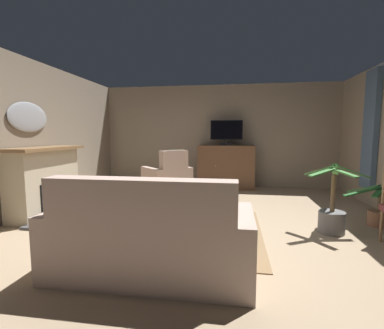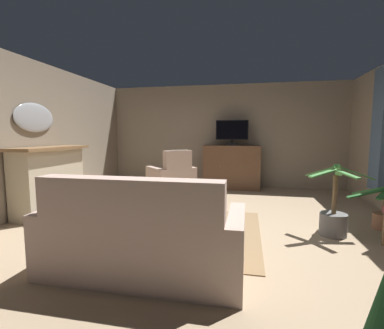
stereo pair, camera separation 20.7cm
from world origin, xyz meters
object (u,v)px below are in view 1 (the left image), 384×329
at_px(wall_mirror_oval, 29,117).
at_px(tv_cabinet, 226,168).
at_px(potted_plant_on_hearth_side, 332,217).
at_px(potted_plant_small_fern_corner, 378,213).
at_px(fireplace, 46,183).
at_px(armchair_near_window, 168,181).
at_px(coffee_table, 163,204).
at_px(tv_remote, 158,201).
at_px(cat, 118,208).
at_px(television, 226,132).
at_px(sofa_floral, 150,243).

bearing_deg(wall_mirror_oval, tv_cabinet, 40.73).
relative_size(potted_plant_on_hearth_side, potted_plant_small_fern_corner, 0.97).
bearing_deg(tv_cabinet, fireplace, -136.98).
distance_m(armchair_near_window, potted_plant_small_fern_corner, 3.90).
relative_size(fireplace, potted_plant_small_fern_corner, 1.55).
distance_m(coffee_table, armchair_near_window, 2.29).
height_order(armchair_near_window, potted_plant_on_hearth_side, armchair_near_window).
bearing_deg(potted_plant_small_fern_corner, coffee_table, -166.71).
xyz_separation_m(wall_mirror_oval, potted_plant_small_fern_corner, (5.55, 0.21, -1.46)).
xyz_separation_m(wall_mirror_oval, tv_remote, (2.39, -0.64, -1.18)).
xyz_separation_m(wall_mirror_oval, potted_plant_on_hearth_side, (4.76, -0.21, -1.42)).
relative_size(armchair_near_window, cat, 1.71).
height_order(fireplace, coffee_table, fireplace).
bearing_deg(coffee_table, tv_remote, -111.53).
xyz_separation_m(television, sofa_floral, (-0.60, -4.43, -1.10)).
bearing_deg(potted_plant_on_hearth_side, coffee_table, -172.17).
distance_m(wall_mirror_oval, coffee_table, 2.79).
height_order(potted_plant_on_hearth_side, potted_plant_small_fern_corner, potted_plant_on_hearth_side).
distance_m(coffee_table, cat, 1.28).
bearing_deg(television, potted_plant_on_hearth_side, -62.10).
bearing_deg(coffee_table, cat, 143.68).
bearing_deg(potted_plant_small_fern_corner, wall_mirror_oval, -177.84).
relative_size(television, armchair_near_window, 0.66).
xyz_separation_m(television, potted_plant_on_hearth_side, (1.55, -2.92, -1.20)).
bearing_deg(tv_remote, cat, 39.47).
bearing_deg(television, sofa_floral, -97.68).
relative_size(tv_remote, potted_plant_small_fern_corner, 0.17).
bearing_deg(potted_plant_small_fern_corner, potted_plant_on_hearth_side, -152.29).
xyz_separation_m(tv_remote, cat, (-0.96, 0.85, -0.37)).
xyz_separation_m(fireplace, sofa_floral, (2.37, -1.71, -0.22)).
bearing_deg(cat, television, 54.60).
height_order(wall_mirror_oval, cat, wall_mirror_oval).
relative_size(sofa_floral, armchair_near_window, 1.62).
relative_size(coffee_table, potted_plant_small_fern_corner, 0.88).
distance_m(television, potted_plant_on_hearth_side, 3.52).
relative_size(sofa_floral, potted_plant_small_fern_corner, 1.94).
xyz_separation_m(armchair_near_window, cat, (-0.52, -1.50, -0.24)).
bearing_deg(wall_mirror_oval, potted_plant_small_fern_corner, 2.16).
xyz_separation_m(armchair_near_window, potted_plant_small_fern_corner, (3.60, -1.50, -0.15)).
bearing_deg(tv_remote, television, -22.86).
distance_m(fireplace, tv_cabinet, 4.06).
bearing_deg(cat, wall_mirror_oval, -171.71).
xyz_separation_m(potted_plant_on_hearth_side, cat, (-3.33, 0.42, -0.13)).
relative_size(wall_mirror_oval, tv_remote, 5.25).
bearing_deg(sofa_floral, cat, 121.65).
height_order(wall_mirror_oval, tv_remote, wall_mirror_oval).
bearing_deg(armchair_near_window, television, 38.59).
relative_size(potted_plant_small_fern_corner, cat, 1.42).
height_order(coffee_table, potted_plant_on_hearth_side, potted_plant_on_hearth_side).
height_order(fireplace, sofa_floral, fireplace).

